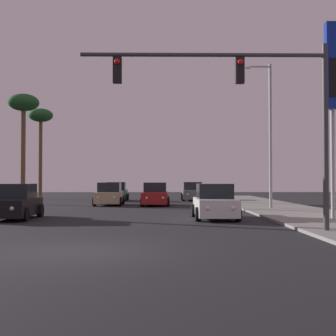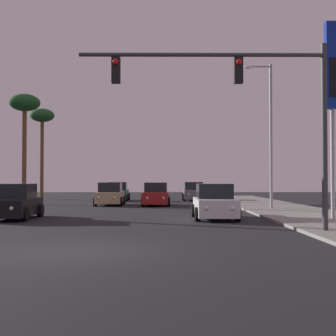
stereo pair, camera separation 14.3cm
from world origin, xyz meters
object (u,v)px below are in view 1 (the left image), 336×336
object	(u,v)px
car_green	(116,192)
traffic_light_mast	(253,96)
car_white	(215,203)
car_tan	(109,195)
car_black	(15,203)
palm_tree_far	(41,120)
car_grey	(193,192)
palm_tree_mid	(23,108)
street_lamp	(268,128)
car_red	(155,195)

from	to	relation	value
car_green	traffic_light_mast	size ratio (longest dim) A/B	0.50
car_white	car_tan	distance (m)	13.94
car_black	palm_tree_far	bearing A→B (deg)	-80.19
car_grey	palm_tree_mid	distance (m)	16.30
car_black	street_lamp	bearing A→B (deg)	-156.16
palm_tree_far	palm_tree_mid	size ratio (longest dim) A/B	1.05
car_black	car_white	bearing A→B (deg)	177.61
car_white	traffic_light_mast	distance (m)	7.41
traffic_light_mast	street_lamp	distance (m)	13.35
car_white	car_tan	xyz separation A→B (m)	(-6.42, 12.37, 0.00)
car_green	traffic_light_mast	distance (m)	27.42
traffic_light_mast	palm_tree_mid	size ratio (longest dim) A/B	1.01
car_white	car_red	xyz separation A→B (m)	(-3.01, 11.78, 0.00)
car_tan	car_green	distance (m)	7.57
car_red	car_green	bearing A→B (deg)	-64.63
car_red	street_lamp	xyz separation A→B (m)	(7.14, -5.09, 4.36)
car_white	palm_tree_far	distance (m)	28.90
car_tan	car_green	bearing A→B (deg)	-89.09
car_grey	traffic_light_mast	world-z (taller)	traffic_light_mast
car_white	traffic_light_mast	world-z (taller)	traffic_light_mast
street_lamp	traffic_light_mast	bearing A→B (deg)	-105.22
car_white	car_tan	bearing A→B (deg)	-62.52
car_white	car_red	bearing A→B (deg)	-75.61
palm_tree_mid	street_lamp	bearing A→B (deg)	-22.68
car_green	car_white	bearing A→B (deg)	107.32
car_tan	car_white	bearing A→B (deg)	116.78
car_tan	street_lamp	size ratio (longest dim) A/B	0.48
car_red	palm_tree_far	distance (m)	18.19
street_lamp	palm_tree_far	xyz separation A→B (m)	(-18.67, 17.28, 2.66)
palm_tree_far	car_tan	bearing A→B (deg)	-55.00
car_red	car_grey	bearing A→B (deg)	-109.99
car_tan	car_grey	xyz separation A→B (m)	(6.69, 7.73, 0.00)
traffic_light_mast	street_lamp	world-z (taller)	street_lamp
car_white	street_lamp	bearing A→B (deg)	-121.61
street_lamp	car_tan	bearing A→B (deg)	151.70
car_black	car_grey	world-z (taller)	same
car_tan	car_green	xyz separation A→B (m)	(-0.21, 7.57, 0.00)
palm_tree_far	palm_tree_mid	world-z (taller)	palm_tree_far
car_white	palm_tree_mid	distance (m)	20.40
car_grey	palm_tree_mid	size ratio (longest dim) A/B	0.51
car_red	palm_tree_mid	bearing A→B (deg)	-10.57
car_grey	car_tan	bearing A→B (deg)	50.28
car_black	street_lamp	distance (m)	15.82
traffic_light_mast	car_grey	bearing A→B (deg)	90.78
traffic_light_mast	palm_tree_mid	bearing A→B (deg)	124.61
car_green	palm_tree_mid	bearing A→B (deg)	40.80
car_black	street_lamp	xyz separation A→B (m)	(13.69, 6.62, 4.36)
car_tan	palm_tree_far	distance (m)	15.80
traffic_light_mast	palm_tree_far	bearing A→B (deg)	116.70
car_white	traffic_light_mast	xyz separation A→B (m)	(0.62, -6.19, 4.03)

